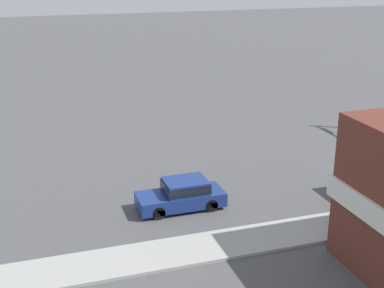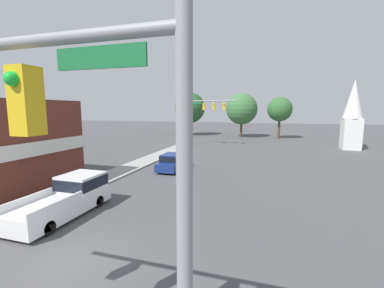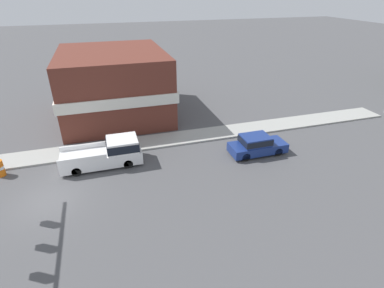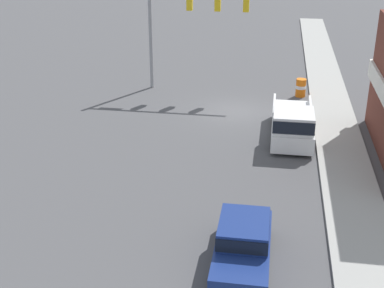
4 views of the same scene
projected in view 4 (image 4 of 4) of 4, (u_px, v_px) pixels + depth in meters
ground_plane at (234, 111)px, 31.53m from camera, size 200.00×200.00×0.00m
sidewalk_curb at (333, 116)px, 30.67m from camera, size 2.40×60.00×0.14m
near_signal_assembly at (194, 9)px, 33.30m from camera, size 8.34×0.49×7.04m
car_lead at (243, 242)px, 17.70m from camera, size 1.79×4.36×1.52m
pickup_truck_parked at (292, 123)px, 27.19m from camera, size 2.06×5.61×1.90m
construction_barrel at (301, 88)px, 33.82m from camera, size 0.65×0.65×1.14m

